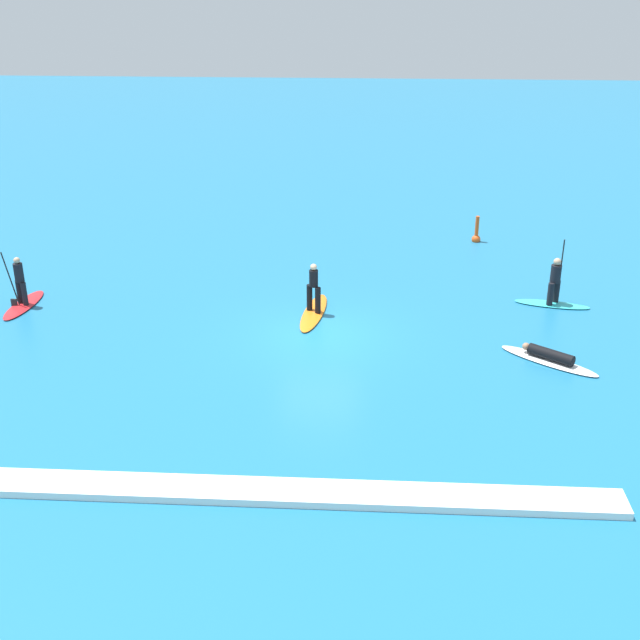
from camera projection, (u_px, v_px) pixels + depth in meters
name	position (u px, v px, depth m)	size (l,w,h in m)	color
ground_plane	(320.00, 334.00, 25.83)	(120.00, 120.00, 0.00)	#1E6B93
surfer_on_teal_board	(554.00, 291.00, 27.79)	(2.58, 1.14, 2.34)	#33C6CC
surfer_on_white_board	(549.00, 358.00, 24.00)	(2.84, 2.38, 0.42)	white
surfer_on_orange_board	(314.00, 304.00, 27.17)	(1.06, 3.29, 1.77)	orange
surfer_on_red_board	(22.00, 294.00, 27.75)	(0.92, 2.68, 1.99)	red
marker_buoy	(476.00, 236.00, 34.18)	(0.37, 0.37, 1.19)	#E55119
wave_crest	(297.00, 493.00, 18.04)	(14.31, 0.90, 0.18)	white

